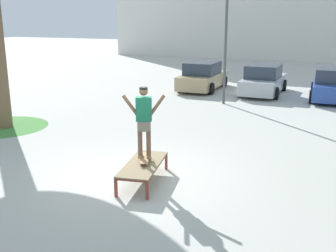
# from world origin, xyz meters

# --- Properties ---
(ground_plane) EXTENTS (120.00, 120.00, 0.00)m
(ground_plane) POSITION_xyz_m (0.00, 0.00, 0.00)
(ground_plane) COLOR #B7B5AD
(skate_box) EXTENTS (1.09, 2.01, 0.46)m
(skate_box) POSITION_xyz_m (0.36, -0.26, 0.41)
(skate_box) COLOR brown
(skate_box) RESTS_ON ground
(skateboard) EXTENTS (0.50, 0.81, 0.09)m
(skateboard) POSITION_xyz_m (0.33, -0.12, 0.54)
(skateboard) COLOR #9E754C
(skateboard) RESTS_ON skate_box
(skater) EXTENTS (0.95, 0.47, 1.69)m
(skater) POSITION_xyz_m (0.33, -0.12, 1.53)
(skater) COLOR brown
(skater) RESTS_ON skateboard
(grass_patch_near_left) EXTENTS (3.15, 3.15, 0.01)m
(grass_patch_near_left) POSITION_xyz_m (-6.51, 2.31, 0.00)
(grass_patch_near_left) COLOR #47893D
(grass_patch_near_left) RESTS_ON ground
(car_tan) EXTENTS (1.94, 4.21, 1.50)m
(car_tan) POSITION_xyz_m (-2.41, 12.61, 0.69)
(car_tan) COLOR tan
(car_tan) RESTS_ON ground
(car_silver) EXTENTS (1.95, 4.22, 1.50)m
(car_silver) POSITION_xyz_m (0.86, 12.53, 0.69)
(car_silver) COLOR #B7BABF
(car_silver) RESTS_ON ground
(car_blue) EXTENTS (2.05, 4.26, 1.50)m
(car_blue) POSITION_xyz_m (4.14, 12.34, 0.69)
(car_blue) COLOR #28479E
(car_blue) RESTS_ON ground
(light_post) EXTENTS (0.36, 0.36, 5.83)m
(light_post) POSITION_xyz_m (-0.34, 9.36, 3.83)
(light_post) COLOR #4C4C51
(light_post) RESTS_ON ground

